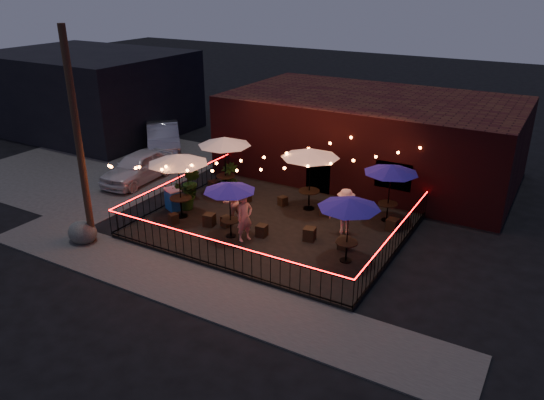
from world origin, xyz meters
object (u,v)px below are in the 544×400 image
at_px(utility_pole, 78,141).
at_px(cafe_table_2, 229,188).
at_px(cooler, 173,199).
at_px(cafe_table_0, 178,160).
at_px(cafe_table_3, 310,154).
at_px(cafe_table_1, 224,142).
at_px(cafe_table_5, 391,170).
at_px(boulder, 82,233).
at_px(cafe_table_4, 349,204).

relative_size(utility_pole, cafe_table_2, 3.63).
bearing_deg(utility_pole, cafe_table_2, 32.11).
relative_size(utility_pole, cooler, 8.53).
distance_m(cafe_table_0, cafe_table_3, 5.41).
bearing_deg(cafe_table_1, cafe_table_0, -91.50).
bearing_deg(cafe_table_5, cooler, -156.89).
bearing_deg(boulder, cooler, 72.76).
xyz_separation_m(cafe_table_2, cafe_table_3, (1.42, 3.86, 0.48)).
xyz_separation_m(cafe_table_3, cafe_table_5, (3.30, 0.56, -0.28)).
height_order(cafe_table_0, cafe_table_2, cafe_table_0).
height_order(cafe_table_1, cafe_table_2, cafe_table_1).
xyz_separation_m(utility_pole, boulder, (-0.30, -0.19, -3.60)).
relative_size(cafe_table_1, cafe_table_3, 0.96).
height_order(utility_pole, cafe_table_3, utility_pole).
xyz_separation_m(cafe_table_3, cafe_table_4, (3.16, -3.42, -0.30)).
relative_size(cafe_table_0, cafe_table_5, 1.29).
bearing_deg(cooler, cafe_table_2, 10.05).
height_order(cafe_table_4, cafe_table_5, cafe_table_5).
relative_size(utility_pole, cafe_table_4, 3.05).
height_order(utility_pole, cooler, utility_pole).
height_order(cafe_table_2, cafe_table_4, cafe_table_4).
bearing_deg(cafe_table_3, cafe_table_4, -47.26).
distance_m(utility_pole, cafe_table_4, 9.77).
xyz_separation_m(cafe_table_0, cafe_table_2, (2.81, -0.49, -0.48)).
bearing_deg(cafe_table_4, utility_pole, -160.24).
relative_size(cafe_table_0, cafe_table_4, 1.19).
height_order(cafe_table_1, cafe_table_3, cafe_table_3).
xyz_separation_m(cafe_table_1, cafe_table_3, (4.15, 0.24, 0.06)).
xyz_separation_m(cafe_table_0, cafe_table_1, (0.08, 3.13, -0.06)).
height_order(cafe_table_1, boulder, cafe_table_1).
bearing_deg(cafe_table_3, cafe_table_1, -176.74).
bearing_deg(cafe_table_5, cafe_table_4, -91.95).
height_order(cafe_table_1, cafe_table_4, cafe_table_1).
xyz_separation_m(cafe_table_1, cafe_table_4, (7.31, -3.18, -0.25)).
relative_size(cafe_table_3, cooler, 3.44).
distance_m(utility_pole, cooler, 5.08).
distance_m(cafe_table_3, boulder, 9.52).
bearing_deg(cafe_table_2, cafe_table_5, 43.13).
bearing_deg(cafe_table_4, cafe_table_3, 132.74).
height_order(utility_pole, cafe_table_4, utility_pole).
distance_m(cafe_table_0, boulder, 4.59).
height_order(utility_pole, cafe_table_5, utility_pole).
height_order(cafe_table_2, cooler, cafe_table_2).
distance_m(utility_pole, cafe_table_3, 9.02).
height_order(cafe_table_0, boulder, cafe_table_0).
xyz_separation_m(utility_pole, cafe_table_5, (9.20, 7.23, -1.64)).
distance_m(cafe_table_1, boulder, 7.27).
xyz_separation_m(cooler, boulder, (-1.20, -3.88, -0.23)).
relative_size(cafe_table_5, cooler, 2.58).
distance_m(cafe_table_4, boulder, 10.17).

